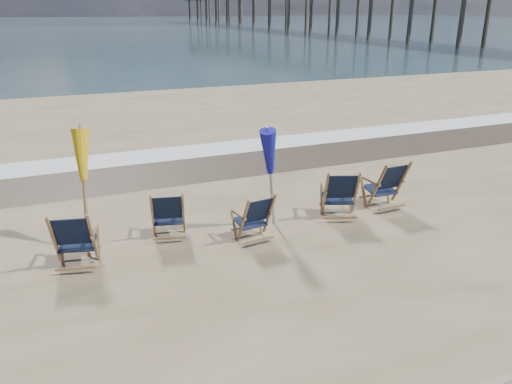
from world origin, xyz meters
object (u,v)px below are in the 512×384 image
umbrella_yellow (80,162)px  umbrella_blue (272,152)px  beach_chair_1 (183,215)px  fishing_pier (303,3)px  beach_chair_0 (93,240)px  beach_chair_3 (356,195)px  beach_chair_4 (401,184)px  beach_chair_2 (270,216)px

umbrella_yellow → umbrella_blue: (3.21, -0.43, -0.07)m
beach_chair_1 → fishing_pier: 81.49m
beach_chair_1 → umbrella_yellow: 1.94m
beach_chair_0 → beach_chair_3: (4.87, 0.12, 0.01)m
beach_chair_4 → fishing_pier: bearing=-117.9°
beach_chair_1 → umbrella_blue: 1.92m
beach_chair_2 → fishing_pier: (37.79, 71.91, 4.19)m
beach_chair_1 → beach_chair_4: size_ratio=0.89×
beach_chair_4 → umbrella_blue: umbrella_blue is taller
beach_chair_3 → beach_chair_4: size_ratio=0.98×
beach_chair_1 → beach_chair_4: bearing=-169.8°
beach_chair_0 → beach_chair_4: beach_chair_4 is taller
beach_chair_1 → beach_chair_3: bearing=-173.9°
beach_chair_0 → fishing_pier: 82.72m
umbrella_yellow → fishing_pier: (40.78, 71.05, 3.10)m
beach_chair_3 → beach_chair_4: (1.20, 0.18, 0.01)m
beach_chair_2 → beach_chair_3: size_ratio=0.87×
beach_chair_2 → beach_chair_3: 1.90m
beach_chair_4 → beach_chair_1: bearing=-5.0°
beach_chair_0 → fishing_pier: fishing_pier is taller
beach_chair_1 → beach_chair_0: bearing=31.7°
beach_chair_1 → umbrella_yellow: (-1.58, 0.28, 1.08)m
beach_chair_2 → beach_chair_4: 3.11m
beach_chair_2 → fishing_pier: fishing_pier is taller
umbrella_blue → beach_chair_2: bearing=-116.9°
beach_chair_0 → umbrella_yellow: size_ratio=0.50×
beach_chair_1 → umbrella_blue: umbrella_blue is taller
beach_chair_0 → beach_chair_2: size_ratio=1.12×
beach_chair_3 → umbrella_yellow: bearing=12.5°
beach_chair_2 → beach_chair_4: bearing=179.1°
beach_chair_0 → beach_chair_4: 6.08m
beach_chair_2 → beach_chair_1: bearing=-29.8°
beach_chair_1 → fishing_pier: fishing_pier is taller
umbrella_yellow → umbrella_blue: umbrella_yellow is taller
beach_chair_1 → beach_chair_3: 3.32m
beach_chair_2 → beach_chair_0: bearing=-8.3°
beach_chair_4 → umbrella_yellow: (-6.08, 0.51, 1.02)m
umbrella_blue → beach_chair_3: bearing=-9.0°
fishing_pier → umbrella_blue: bearing=-117.7°
umbrella_blue → beach_chair_1: bearing=174.9°
beach_chair_1 → fishing_pier: size_ratio=0.01×
beach_chair_0 → beach_chair_1: (1.58, 0.53, -0.04)m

